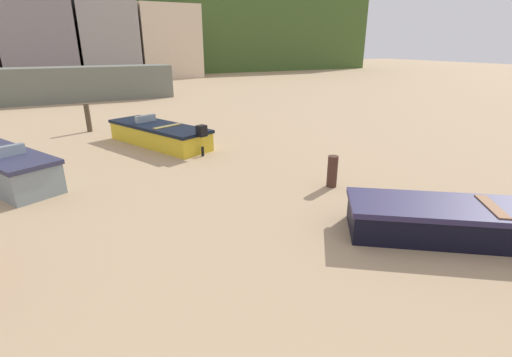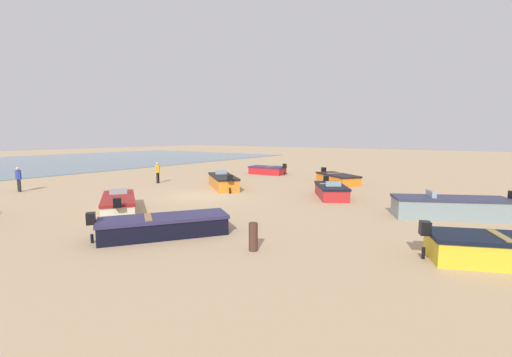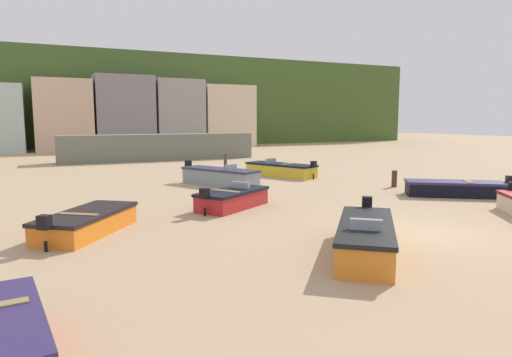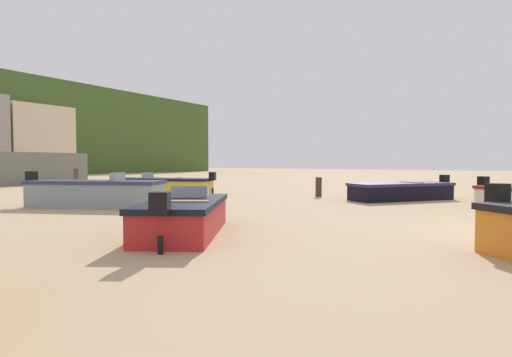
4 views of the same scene
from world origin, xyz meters
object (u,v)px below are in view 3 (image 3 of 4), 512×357
Objects in this scene: boat_red_7 at (232,199)px; mooring_post_near_water at (394,179)px; boat_grey_5 at (220,177)px; boat_black_8 at (456,189)px; mooring_post_mid_beach at (225,163)px; boat_orange_2 at (87,222)px; boat_yellow_1 at (281,170)px; boat_orange_4 at (366,238)px.

boat_red_7 reaches higher than mooring_post_near_water.
boat_grey_5 reaches higher than boat_black_8.
boat_orange_2 is at bearing -126.11° from mooring_post_mid_beach.
boat_orange_4 is (-6.11, -16.20, 0.03)m from boat_yellow_1.
mooring_post_mid_beach reaches higher than boat_orange_2.
boat_black_8 is (9.99, 5.69, -0.08)m from boat_orange_4.
boat_yellow_1 reaches higher than boat_red_7.
boat_black_8 is at bearing -66.43° from mooring_post_mid_beach.
mooring_post_mid_beach is at bearing 126.80° from boat_red_7.
mooring_post_near_water is at bearing -62.06° from mooring_post_mid_beach.
mooring_post_mid_beach is (4.57, 12.40, 0.25)m from boat_red_7.
boat_grey_5 is (-5.11, -2.26, 0.07)m from boat_yellow_1.
boat_grey_5 is at bearing 82.47° from boat_black_8.
mooring_post_mid_beach is (2.73, 6.09, 0.15)m from boat_grey_5.
boat_orange_2 is 11.32m from boat_grey_5.
mooring_post_near_water is (3.32, -6.91, 0.03)m from boat_yellow_1.
boat_orange_2 reaches higher than mooring_post_near_water.
boat_grey_5 is 1.29× the size of boat_red_7.
boat_orange_2 is 17.77m from mooring_post_mid_beach.
mooring_post_mid_beach reaches higher than boat_orange_4.
boat_yellow_1 is at bearing 75.90° from boat_orange_2.
boat_black_8 reaches higher than boat_orange_2.
mooring_post_mid_beach is (3.74, 20.03, 0.19)m from boat_orange_4.
boat_grey_5 is at bearing 83.45° from boat_orange_2.
boat_red_7 is at bearing -110.22° from mooring_post_mid_beach.
boat_red_7 is 0.82× the size of boat_black_8.
boat_grey_5 reaches higher than boat_red_7.
boat_red_7 is (-6.95, -8.57, -0.02)m from boat_yellow_1.
boat_yellow_1 is 1.12× the size of boat_black_8.
boat_orange_4 is 1.19× the size of boat_red_7.
boat_orange_4 is (6.74, -5.67, 0.08)m from boat_orange_2.
boat_black_8 reaches higher than mooring_post_near_water.
boat_yellow_1 is 1.14× the size of boat_orange_4.
boat_orange_4 is at bearing -26.74° from boat_red_7.
boat_red_7 is (5.90, 1.95, 0.02)m from boat_orange_2.
boat_orange_2 is at bearing -167.41° from mooring_post_near_water.
boat_orange_2 is 8.81m from boat_orange_4.
boat_orange_2 is 4.58× the size of mooring_post_near_water.
boat_grey_5 is 6.68m from mooring_post_mid_beach.
mooring_post_near_water is at bearing -87.70° from boat_yellow_1.
mooring_post_mid_beach reaches higher than boat_grey_5.
boat_orange_4 is 7.67m from boat_red_7.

